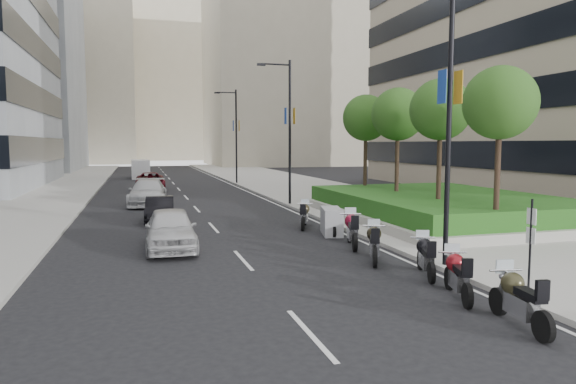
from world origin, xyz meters
name	(u,v)px	position (x,y,z in m)	size (l,w,h in m)	color
ground	(327,289)	(0.00, 0.00, 0.00)	(160.00, 160.00, 0.00)	black
sidewalk_right	(302,187)	(9.00, 30.00, 0.07)	(10.00, 100.00, 0.15)	#9E9B93
sidewalk_left	(41,194)	(-12.00, 30.00, 0.07)	(8.00, 100.00, 0.15)	#9E9B93
lane_edge	(243,190)	(3.70, 30.00, 0.01)	(0.12, 100.00, 0.01)	silver
lane_centre	(181,191)	(-1.50, 30.00, 0.01)	(0.12, 100.00, 0.01)	silver
building_cream_right	(286,67)	(22.00, 80.00, 18.00)	(28.00, 24.00, 36.00)	#B7AD93
building_cream_left	(67,78)	(-18.00, 100.00, 17.00)	(26.00, 24.00, 34.00)	#B7AD93
building_cream_centre	(164,83)	(2.00, 120.00, 19.00)	(30.00, 24.00, 38.00)	#B7AD93
planter	(441,213)	(10.00, 10.00, 0.35)	(10.00, 14.00, 0.40)	#A4A198
hedge	(442,202)	(10.00, 10.00, 0.95)	(9.40, 13.40, 0.80)	#214F16
tree_0	(500,103)	(8.50, 4.00, 5.42)	(2.80, 2.80, 6.30)	#332319
tree_1	(441,110)	(8.50, 8.00, 5.42)	(2.80, 2.80, 6.30)	#332319
tree_2	(398,115)	(8.50, 12.00, 5.42)	(2.80, 2.80, 6.30)	#332319
tree_3	(366,118)	(8.50, 16.00, 5.42)	(2.80, 2.80, 6.30)	#332319
lamp_post_0	(445,105)	(4.14, 1.00, 5.07)	(2.34, 0.45, 9.00)	black
lamp_post_1	(287,125)	(4.14, 18.00, 5.07)	(2.34, 0.45, 9.00)	black
lamp_post_2	(235,131)	(4.14, 36.00, 5.07)	(2.34, 0.45, 9.00)	black
parking_sign	(531,239)	(4.80, -2.00, 1.46)	(0.06, 0.32, 2.50)	black
motorcycle_0	(518,299)	(2.88, -3.86, 0.61)	(0.76, 2.27, 1.14)	black
motorcycle_1	(458,275)	(2.88, -1.70, 0.59)	(0.93, 2.12, 1.09)	black
motorcycle_2	(426,257)	(3.27, 0.43, 0.58)	(0.97, 2.10, 1.09)	black
motorcycle_3	(374,243)	(2.65, 2.60, 0.61)	(1.10, 2.14, 1.14)	black
motorcycle_4	(352,230)	(2.92, 5.05, 0.65)	(0.98, 2.36, 1.21)	black
motorcycle_5	(331,222)	(3.09, 7.64, 0.57)	(1.19, 2.02, 1.15)	black
motorcycle_6	(304,215)	(2.54, 9.73, 0.59)	(1.03, 2.08, 1.10)	black
car_a	(171,229)	(-3.71, 6.49, 0.76)	(1.81, 4.49, 1.53)	#B4B4B7
car_b	(160,210)	(-3.82, 13.29, 0.64)	(1.35, 3.86, 1.27)	black
car_c	(148,193)	(-4.24, 20.91, 0.80)	(2.25, 5.55, 1.61)	silver
car_d	(150,181)	(-3.83, 32.57, 0.72)	(2.39, 5.18, 1.44)	#570A14
delivery_van	(141,170)	(-4.54, 47.22, 0.97)	(2.00, 5.00, 2.08)	white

